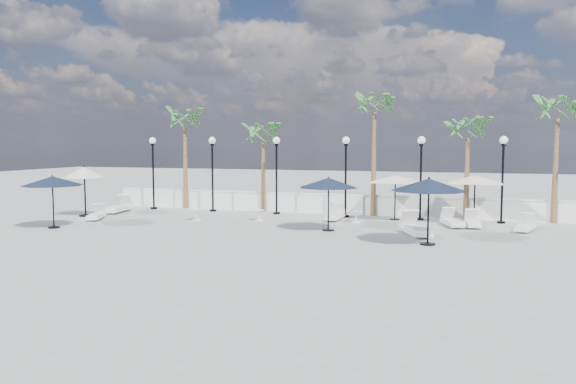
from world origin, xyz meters
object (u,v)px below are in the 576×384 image
(lounger_0, at_px, (118,207))
(lounger_3, at_px, (335,215))
(lounger_1, at_px, (96,215))
(parasol_navy_right, at_px, (429,185))
(parasol_navy_left, at_px, (52,181))
(parasol_cream_small, at_px, (84,173))
(lounger_4, at_px, (452,221))
(parasol_navy_mid, at_px, (329,183))
(parasol_cream_sq_a, at_px, (395,176))
(lounger_7, at_px, (525,226))
(lounger_5, at_px, (473,222))
(lounger_6, at_px, (415,229))
(lounger_2, at_px, (335,213))
(parasol_cream_sq_b, at_px, (475,176))

(lounger_0, height_order, lounger_3, lounger_0)
(lounger_1, relative_size, parasol_navy_right, 0.66)
(parasol_navy_left, distance_m, parasol_cream_small, 3.78)
(lounger_4, bearing_deg, parasol_navy_right, -116.28)
(lounger_1, distance_m, parasol_navy_mid, 11.13)
(lounger_4, distance_m, parasol_cream_sq_a, 3.46)
(lounger_3, xyz_separation_m, lounger_7, (8.01, -0.84, -0.01))
(lounger_5, distance_m, parasol_cream_small, 18.03)
(parasol_navy_right, bearing_deg, lounger_6, 107.89)
(lounger_1, distance_m, lounger_2, 11.16)
(lounger_1, height_order, lounger_4, lounger_4)
(parasol_cream_small, bearing_deg, lounger_6, -3.06)
(parasol_cream_sq_a, distance_m, parasol_cream_sq_b, 3.47)
(lounger_0, xyz_separation_m, parasol_cream_sq_a, (13.73, 1.72, 1.78))
(lounger_3, distance_m, parasol_cream_sq_a, 3.31)
(lounger_5, distance_m, lounger_7, 2.07)
(lounger_2, distance_m, lounger_5, 6.37)
(lounger_2, xyz_separation_m, parasol_cream_small, (-11.57, -3.42, 1.88))
(lounger_6, bearing_deg, parasol_navy_right, -95.11)
(lounger_0, relative_size, parasol_navy_right, 0.83)
(lounger_5, relative_size, parasol_navy_left, 0.70)
(parasol_cream_sq_b, bearing_deg, parasol_navy_left, -157.27)
(parasol_navy_mid, relative_size, parasol_cream_sq_a, 0.54)
(parasol_cream_small, bearing_deg, lounger_7, 4.56)
(lounger_0, relative_size, lounger_3, 1.22)
(lounger_2, relative_size, lounger_7, 1.00)
(lounger_7, bearing_deg, parasol_navy_mid, -147.09)
(lounger_0, height_order, parasol_navy_mid, parasol_navy_mid)
(lounger_4, xyz_separation_m, lounger_5, (0.82, 0.12, -0.01))
(parasol_navy_mid, bearing_deg, lounger_5, 27.03)
(lounger_4, relative_size, parasol_navy_left, 0.76)
(parasol_navy_right, bearing_deg, parasol_navy_left, -176.62)
(lounger_1, relative_size, parasol_cream_sq_a, 0.39)
(lounger_7, bearing_deg, lounger_6, -133.26)
(lounger_2, xyz_separation_m, parasol_cream_sq_a, (2.82, -0.02, 1.83))
(lounger_3, xyz_separation_m, parasol_cream_sq_a, (2.59, 0.98, 1.82))
(lounger_0, relative_size, lounger_7, 1.23)
(parasol_navy_mid, height_order, parasol_cream_small, parasol_cream_small)
(lounger_1, xyz_separation_m, lounger_2, (10.30, 4.30, 0.00))
(lounger_4, xyz_separation_m, parasol_cream_sq_a, (-2.60, 1.39, 1.81))
(parasol_navy_left, bearing_deg, parasol_navy_right, 3.38)
(lounger_1, xyz_separation_m, parasol_navy_right, (15.05, -1.80, 1.87))
(parasol_navy_right, bearing_deg, parasol_cream_small, 170.67)
(parasol_navy_mid, bearing_deg, lounger_2, 99.54)
(lounger_7, height_order, parasol_navy_right, parasol_navy_right)
(lounger_1, xyz_separation_m, lounger_5, (16.54, 3.01, 0.01))
(lounger_6, height_order, parasol_navy_mid, parasol_navy_mid)
(lounger_7, bearing_deg, lounger_0, -164.21)
(lounger_1, relative_size, lounger_5, 0.99)
(lounger_4, height_order, parasol_cream_sq_a, parasol_cream_sq_a)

